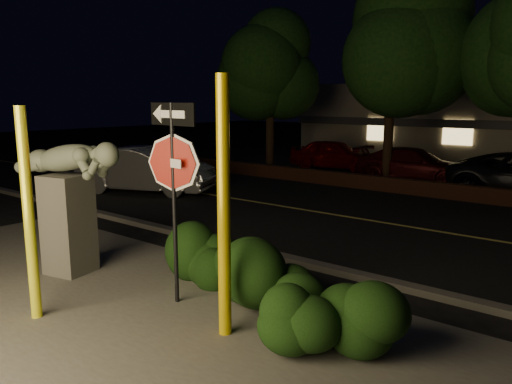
{
  "coord_description": "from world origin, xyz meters",
  "views": [
    {
      "loc": [
        5.49,
        -4.76,
        3.11
      ],
      "look_at": [
        0.36,
        1.62,
        1.6
      ],
      "focal_mm": 35.0,
      "sensor_mm": 36.0,
      "label": 1
    }
  ],
  "objects_px": {
    "signpost": "(173,163)",
    "parked_car_red": "(334,154)",
    "yellow_pole_left": "(29,216)",
    "silver_sedan": "(146,170)",
    "yellow_pole_right": "(224,210)",
    "sculpture": "(68,193)",
    "parked_car_darkred": "(414,165)"
  },
  "relations": [
    {
      "from": "yellow_pole_right",
      "to": "parked_car_darkred",
      "type": "height_order",
      "value": "yellow_pole_right"
    },
    {
      "from": "sculpture",
      "to": "silver_sedan",
      "type": "distance_m",
      "value": 8.16
    },
    {
      "from": "parked_car_red",
      "to": "signpost",
      "type": "bearing_deg",
      "value": -167.04
    },
    {
      "from": "yellow_pole_left",
      "to": "signpost",
      "type": "bearing_deg",
      "value": 54.69
    },
    {
      "from": "signpost",
      "to": "parked_car_darkred",
      "type": "xyz_separation_m",
      "value": [
        -1.67,
        13.77,
        -1.54
      ]
    },
    {
      "from": "yellow_pole_right",
      "to": "parked_car_darkred",
      "type": "bearing_deg",
      "value": 101.92
    },
    {
      "from": "yellow_pole_right",
      "to": "sculpture",
      "type": "bearing_deg",
      "value": 179.08
    },
    {
      "from": "sculpture",
      "to": "parked_car_darkred",
      "type": "bearing_deg",
      "value": 73.36
    },
    {
      "from": "yellow_pole_left",
      "to": "parked_car_darkred",
      "type": "height_order",
      "value": "yellow_pole_left"
    },
    {
      "from": "parked_car_red",
      "to": "yellow_pole_right",
      "type": "bearing_deg",
      "value": -163.29
    },
    {
      "from": "signpost",
      "to": "parked_car_darkred",
      "type": "height_order",
      "value": "signpost"
    },
    {
      "from": "signpost",
      "to": "silver_sedan",
      "type": "relative_size",
      "value": 0.65
    },
    {
      "from": "yellow_pole_right",
      "to": "silver_sedan",
      "type": "bearing_deg",
      "value": 146.4
    },
    {
      "from": "yellow_pole_right",
      "to": "parked_car_red",
      "type": "bearing_deg",
      "value": 115.13
    },
    {
      "from": "yellow_pole_left",
      "to": "silver_sedan",
      "type": "relative_size",
      "value": 0.65
    },
    {
      "from": "yellow_pole_left",
      "to": "signpost",
      "type": "relative_size",
      "value": 0.99
    },
    {
      "from": "sculpture",
      "to": "parked_car_red",
      "type": "relative_size",
      "value": 0.61
    },
    {
      "from": "sculpture",
      "to": "parked_car_darkred",
      "type": "xyz_separation_m",
      "value": [
        0.83,
        14.03,
        -0.85
      ]
    },
    {
      "from": "sculpture",
      "to": "silver_sedan",
      "type": "xyz_separation_m",
      "value": [
        -5.41,
        6.06,
        -0.72
      ]
    },
    {
      "from": "yellow_pole_right",
      "to": "silver_sedan",
      "type": "distance_m",
      "value": 11.11
    },
    {
      "from": "sculpture",
      "to": "signpost",
      "type": "bearing_deg",
      "value": -7.21
    },
    {
      "from": "signpost",
      "to": "parked_car_red",
      "type": "bearing_deg",
      "value": 117.39
    },
    {
      "from": "signpost",
      "to": "parked_car_red",
      "type": "relative_size",
      "value": 0.77
    },
    {
      "from": "sculpture",
      "to": "parked_car_red",
      "type": "bearing_deg",
      "value": 89.16
    },
    {
      "from": "parked_car_darkred",
      "to": "yellow_pole_right",
      "type": "bearing_deg",
      "value": -171.73
    },
    {
      "from": "yellow_pole_right",
      "to": "signpost",
      "type": "bearing_deg",
      "value": 166.02
    },
    {
      "from": "yellow_pole_right",
      "to": "parked_car_darkred",
      "type": "xyz_separation_m",
      "value": [
        -2.98,
        14.09,
        -1.07
      ]
    },
    {
      "from": "yellow_pole_left",
      "to": "parked_car_red",
      "type": "distance_m",
      "value": 17.23
    },
    {
      "from": "signpost",
      "to": "parked_car_red",
      "type": "height_order",
      "value": "signpost"
    },
    {
      "from": "yellow_pole_right",
      "to": "sculpture",
      "type": "xyz_separation_m",
      "value": [
        -3.81,
        0.06,
        -0.22
      ]
    },
    {
      "from": "sculpture",
      "to": "silver_sedan",
      "type": "bearing_deg",
      "value": 118.5
    },
    {
      "from": "yellow_pole_right",
      "to": "parked_car_red",
      "type": "xyz_separation_m",
      "value": [
        -7.15,
        15.23,
        -1.04
      ]
    }
  ]
}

